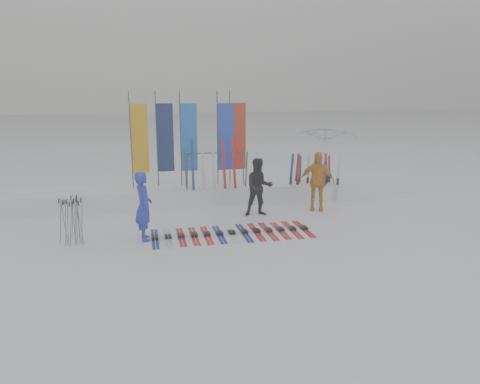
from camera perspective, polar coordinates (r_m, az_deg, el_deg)
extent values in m
plane|color=white|center=(12.13, 0.68, -6.30)|extent=(120.00, 120.00, 0.00)
cube|color=white|center=(16.39, -2.90, -0.14)|extent=(14.00, 1.60, 0.60)
imported|color=#2030BA|center=(12.42, -11.67, -1.70)|extent=(0.51, 0.71, 1.83)
imported|color=black|center=(14.52, 2.33, 0.60)|extent=(0.91, 0.73, 1.80)
imported|color=orange|center=(15.31, 9.35, 1.30)|extent=(1.22, 0.82, 1.92)
imported|color=white|center=(18.97, 10.35, 4.28)|extent=(3.41, 3.44, 2.45)
cube|color=navy|center=(12.66, -10.33, -5.52)|extent=(0.17, 1.67, 0.07)
cube|color=silver|center=(12.67, -8.75, -5.44)|extent=(0.17, 1.65, 0.07)
cube|color=red|center=(12.69, -7.19, -5.36)|extent=(0.17, 1.60, 0.07)
cube|color=red|center=(12.72, -5.62, -5.27)|extent=(0.17, 1.57, 0.07)
cube|color=red|center=(12.76, -4.07, -5.18)|extent=(0.17, 1.60, 0.07)
cube|color=navy|center=(12.81, -2.53, -5.09)|extent=(0.17, 1.60, 0.07)
cube|color=silver|center=(12.87, -1.00, -4.99)|extent=(0.17, 1.65, 0.07)
cube|color=navy|center=(12.94, 0.51, -4.89)|extent=(0.17, 1.66, 0.07)
cube|color=red|center=(13.02, 2.00, -4.79)|extent=(0.17, 1.66, 0.07)
cube|color=#B6100E|center=(13.11, 3.48, -4.69)|extent=(0.17, 1.69, 0.07)
cube|color=#B4160E|center=(13.20, 4.93, -4.58)|extent=(0.17, 1.61, 0.07)
cube|color=red|center=(13.30, 6.37, -4.48)|extent=(0.17, 1.67, 0.07)
cube|color=red|center=(13.41, 7.78, -4.37)|extent=(0.17, 1.62, 0.07)
cylinder|color=#595B60|center=(12.58, -20.25, -3.49)|extent=(0.09, 0.04, 1.22)
cylinder|color=#595B60|center=(13.01, -19.13, -2.86)|extent=(0.02, 0.13, 1.23)
cylinder|color=#595B60|center=(12.75, -19.62, -3.42)|extent=(0.04, 0.03, 1.14)
cylinder|color=#595B60|center=(12.82, -21.03, -3.31)|extent=(0.12, 0.12, 1.19)
cylinder|color=#595B60|center=(12.68, -19.13, -3.23)|extent=(0.06, 0.09, 1.24)
cylinder|color=#595B60|center=(13.08, -19.74, -2.88)|extent=(0.14, 0.05, 1.20)
cylinder|color=#595B60|center=(12.75, -20.64, -3.43)|extent=(0.09, 0.06, 1.17)
cylinder|color=#595B60|center=(12.61, -18.70, -3.30)|extent=(0.09, 0.16, 1.23)
cylinder|color=#595B60|center=(12.47, -18.93, -3.59)|extent=(0.13, 0.07, 1.19)
cylinder|color=#595B60|center=(12.59, -19.45, -3.42)|extent=(0.10, 0.04, 1.22)
cylinder|color=#595B60|center=(12.48, -19.92, -3.67)|extent=(0.13, 0.02, 1.19)
cylinder|color=#595B60|center=(12.77, -19.28, -3.21)|extent=(0.09, 0.07, 1.21)
cylinder|color=#595B60|center=(12.50, -20.47, -3.55)|extent=(0.13, 0.15, 1.24)
cylinder|color=#383A3F|center=(15.96, -13.15, 6.11)|extent=(0.04, 0.04, 3.20)
cube|color=#DF9E0B|center=(15.95, -12.11, 6.34)|extent=(0.55, 0.03, 2.30)
cylinder|color=#383A3F|center=(16.13, -10.11, 6.32)|extent=(0.04, 0.04, 3.20)
cube|color=#0B1E50|center=(16.14, -9.08, 6.54)|extent=(0.55, 0.03, 2.30)
cylinder|color=#383A3F|center=(16.14, -7.25, 6.41)|extent=(0.04, 0.04, 3.20)
cube|color=blue|center=(16.16, -6.22, 6.63)|extent=(0.55, 0.03, 2.30)
cylinder|color=#383A3F|center=(16.22, -2.76, 6.53)|extent=(0.04, 0.04, 3.20)
cube|color=#1A39C5|center=(16.26, -1.75, 6.74)|extent=(0.55, 0.03, 2.30)
cylinder|color=#383A3F|center=(16.33, -1.25, 6.59)|extent=(0.04, 0.04, 3.20)
cube|color=red|center=(16.39, -0.25, 6.79)|extent=(0.55, 0.03, 2.30)
cylinder|color=#383A3F|center=(15.44, -6.47, 2.49)|extent=(0.04, 0.30, 1.23)
cylinder|color=#383A3F|center=(15.93, -6.66, 2.80)|extent=(0.04, 0.30, 1.23)
cylinder|color=#383A3F|center=(15.76, 0.79, 2.78)|extent=(0.04, 0.30, 1.23)
cylinder|color=#383A3F|center=(16.24, 0.39, 3.08)|extent=(0.04, 0.30, 1.23)
cylinder|color=#383A3F|center=(15.72, -2.98, 4.79)|extent=(2.00, 0.04, 0.04)
cube|color=red|center=(16.43, 7.04, 1.37)|extent=(0.09, 0.04, 1.47)
cube|color=navy|center=(16.55, 10.24, 1.35)|extent=(0.09, 0.03, 1.48)
cube|color=navy|center=(16.87, 7.30, 1.77)|extent=(0.09, 0.04, 1.54)
cube|color=navy|center=(16.42, 6.23, 1.77)|extent=(0.09, 0.04, 1.69)
cube|color=red|center=(16.56, 9.61, 1.53)|extent=(0.09, 0.03, 1.56)
cube|color=navy|center=(16.72, 9.50, 1.52)|extent=(0.09, 0.04, 1.49)
cube|color=red|center=(17.05, 10.80, 1.80)|extent=(0.09, 0.04, 1.56)
cube|color=silver|center=(16.99, 9.68, 1.95)|extent=(0.09, 0.05, 1.64)
cube|color=red|center=(16.71, 10.52, 1.83)|extent=(0.09, 0.04, 1.70)
cube|color=red|center=(16.99, 6.90, 1.97)|extent=(0.09, 0.04, 1.60)
cube|color=silver|center=(16.70, 8.26, 1.67)|extent=(0.09, 0.04, 1.56)
cube|color=silver|center=(16.58, 11.84, 1.53)|extent=(0.09, 0.04, 1.61)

